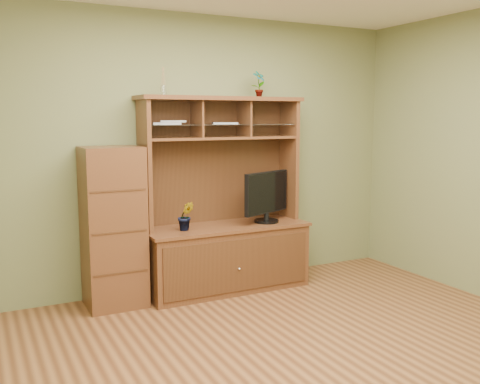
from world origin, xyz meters
TOP-DOWN VIEW (x-y plane):
  - room at (0.00, 0.00)m, footprint 4.54×4.04m
  - media_hutch at (0.18, 1.73)m, footprint 1.66×0.61m
  - monitor at (0.60, 1.64)m, footprint 0.61×0.31m
  - orchid_plant at (-0.26, 1.65)m, footprint 0.17×0.15m
  - top_plant at (0.60, 1.80)m, footprint 0.16×0.13m
  - reed_diffuser at (-0.40, 1.80)m, footprint 0.05×0.05m
  - magazines at (-0.16, 1.80)m, footprint 0.89×0.26m
  - side_cabinet at (-0.92, 1.75)m, footprint 0.52×0.47m

SIDE VIEW (x-z plane):
  - media_hutch at x=0.18m, z-range -0.43..1.47m
  - side_cabinet at x=-0.92m, z-range 0.00..1.45m
  - orchid_plant at x=-0.26m, z-range 0.65..0.93m
  - monitor at x=0.60m, z-range 0.66..1.18m
  - room at x=0.00m, z-range -0.02..2.72m
  - magazines at x=-0.16m, z-range 1.63..1.67m
  - reed_diffuser at x=-0.40m, z-range 1.87..2.13m
  - top_plant at x=0.60m, z-range 1.90..2.16m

